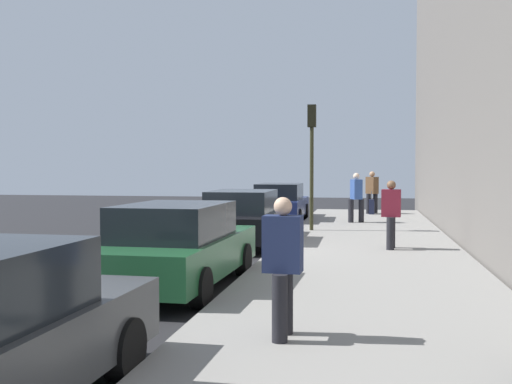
# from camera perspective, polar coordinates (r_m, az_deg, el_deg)

# --- Properties ---
(ground_plane) EXTENTS (56.00, 56.00, 0.00)m
(ground_plane) POSITION_cam_1_polar(r_m,az_deg,el_deg) (15.61, -1.98, -5.58)
(ground_plane) COLOR black
(sidewalk) EXTENTS (28.00, 4.60, 0.15)m
(sidewalk) POSITION_cam_1_polar(r_m,az_deg,el_deg) (15.26, 10.29, -5.51)
(sidewalk) COLOR gray
(sidewalk) RESTS_ON ground
(lane_stripe_centre) EXTENTS (28.00, 0.14, 0.01)m
(lane_stripe_centre) POSITION_cam_1_polar(r_m,az_deg,el_deg) (16.58, -12.90, -5.16)
(lane_stripe_centre) COLOR gold
(lane_stripe_centre) RESTS_ON ground
(parked_car_green) EXTENTS (4.72, 1.99, 1.51)m
(parked_car_green) POSITION_cam_1_polar(r_m,az_deg,el_deg) (10.92, -7.29, -5.00)
(parked_car_green) COLOR black
(parked_car_green) RESTS_ON ground
(parked_car_black) EXTENTS (4.69, 1.93, 1.51)m
(parked_car_black) POSITION_cam_1_polar(r_m,az_deg,el_deg) (16.78, -1.18, -2.41)
(parked_car_black) COLOR black
(parked_car_black) RESTS_ON ground
(parked_car_navy) EXTENTS (4.77, 1.93, 1.51)m
(parked_car_navy) POSITION_cam_1_polar(r_m,az_deg,el_deg) (23.71, 2.25, -1.02)
(parked_car_navy) COLOR black
(parked_car_navy) RESTS_ON ground
(pedestrian_brown_coat) EXTENTS (0.57, 0.56, 1.81)m
(pedestrian_brown_coat) POSITION_cam_1_polar(r_m,az_deg,el_deg) (26.78, 10.73, 0.09)
(pedestrian_brown_coat) COLOR black
(pedestrian_brown_coat) RESTS_ON sidewalk
(pedestrian_navy_coat) EXTENTS (0.54, 0.46, 1.65)m
(pedestrian_navy_coat) POSITION_cam_1_polar(r_m,az_deg,el_deg) (7.20, 2.51, -6.62)
(pedestrian_navy_coat) COLOR black
(pedestrian_navy_coat) RESTS_ON sidewalk
(pedestrian_burgundy_coat) EXTENTS (0.55, 0.48, 1.67)m
(pedestrian_burgundy_coat) POSITION_cam_1_polar(r_m,az_deg,el_deg) (15.31, 12.44, -1.87)
(pedestrian_burgundy_coat) COLOR black
(pedestrian_burgundy_coat) RESTS_ON sidewalk
(pedestrian_blue_coat) EXTENTS (0.56, 0.56, 1.78)m
(pedestrian_blue_coat) POSITION_cam_1_polar(r_m,az_deg,el_deg) (22.38, 9.30, -0.37)
(pedestrian_blue_coat) COLOR black
(pedestrian_blue_coat) RESTS_ON sidewalk
(traffic_light_pole) EXTENTS (0.35, 0.26, 3.95)m
(traffic_light_pole) POSITION_cam_1_polar(r_m,az_deg,el_deg) (19.46, 5.21, 4.39)
(traffic_light_pole) COLOR #2D2D19
(traffic_light_pole) RESTS_ON sidewalk
(rolling_suitcase) EXTENTS (0.34, 0.22, 0.98)m
(rolling_suitcase) POSITION_cam_1_polar(r_m,az_deg,el_deg) (26.40, 10.68, -1.36)
(rolling_suitcase) COLOR #191E38
(rolling_suitcase) RESTS_ON sidewalk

